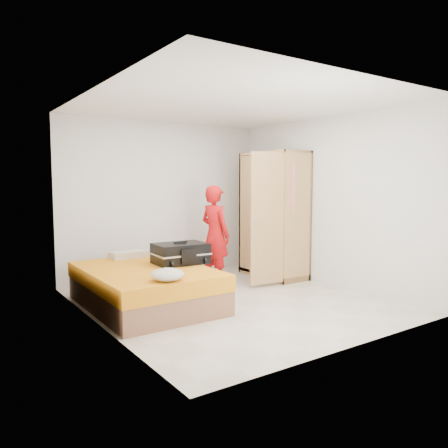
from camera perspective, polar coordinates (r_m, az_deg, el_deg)
room at (r=5.76m, az=1.07°, el=2.51°), size 4.00×4.02×2.60m
bed at (r=5.78m, az=-10.19°, el=-8.09°), size 1.42×2.02×0.50m
wardrobe at (r=7.35m, az=6.42°, el=0.75°), size 1.17×1.20×2.10m
person at (r=6.87m, az=-1.17°, el=-1.41°), size 0.47×0.63×1.55m
suitcase at (r=5.96m, az=-5.71°, el=-3.85°), size 0.73×0.57×0.30m
round_cushion at (r=4.94m, az=-7.40°, el=-6.56°), size 0.37×0.37×0.14m
pillow at (r=6.53m, az=-12.34°, el=-3.91°), size 0.53×0.28×0.10m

